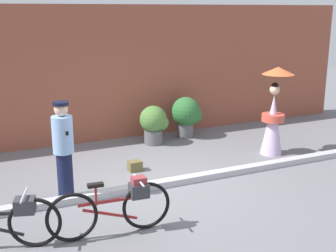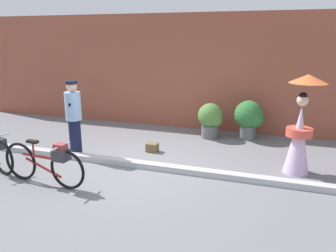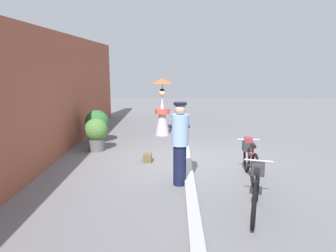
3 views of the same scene
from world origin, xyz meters
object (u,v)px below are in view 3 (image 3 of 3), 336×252
(bicycle_near_officer, at_px, (257,187))
(potted_plant_by_door, at_px, (98,124))
(potted_plant_small, at_px, (97,133))
(bicycle_far_side, at_px, (250,158))
(person_with_parasol, at_px, (162,109))
(backpack_on_pavement, at_px, (148,158))
(person_officer, at_px, (180,142))

(bicycle_near_officer, bearing_deg, potted_plant_by_door, 38.60)
(potted_plant_by_door, bearing_deg, potted_plant_small, -168.16)
(bicycle_far_side, relative_size, person_with_parasol, 0.92)
(bicycle_near_officer, distance_m, bicycle_far_side, 1.57)
(potted_plant_by_door, xyz_separation_m, backpack_on_pavement, (-2.00, -1.71, -0.48))
(person_with_parasol, distance_m, potted_plant_by_door, 2.27)
(person_with_parasol, xyz_separation_m, potted_plant_by_door, (-1.11, 1.95, -0.32))
(person_with_parasol, relative_size, potted_plant_small, 2.09)
(bicycle_near_officer, bearing_deg, potted_plant_small, 43.53)
(backpack_on_pavement, bearing_deg, person_officer, -153.04)
(bicycle_far_side, xyz_separation_m, potted_plant_small, (2.16, 3.77, 0.08))
(person_officer, bearing_deg, potted_plant_by_door, 35.15)
(backpack_on_pavement, bearing_deg, potted_plant_by_door, 40.44)
(potted_plant_by_door, bearing_deg, bicycle_near_officer, -141.40)
(bicycle_near_officer, height_order, potted_plant_by_door, potted_plant_by_door)
(bicycle_near_officer, height_order, backpack_on_pavement, bicycle_near_officer)
(person_with_parasol, bearing_deg, bicycle_near_officer, -162.95)
(potted_plant_small, bearing_deg, person_officer, -138.38)
(potted_plant_small, bearing_deg, potted_plant_by_door, 11.84)
(bicycle_near_officer, relative_size, person_officer, 1.04)
(bicycle_near_officer, height_order, bicycle_far_side, bicycle_far_side)
(bicycle_far_side, xyz_separation_m, potted_plant_by_door, (3.12, 3.97, 0.15))
(person_officer, bearing_deg, potted_plant_small, 41.62)
(person_officer, distance_m, potted_plant_by_door, 4.32)
(person_with_parasol, distance_m, potted_plant_small, 2.74)
(backpack_on_pavement, bearing_deg, person_with_parasol, -4.52)
(person_with_parasol, height_order, potted_plant_by_door, person_with_parasol)
(bicycle_near_officer, xyz_separation_m, backpack_on_pavement, (2.66, 2.02, -0.30))
(bicycle_near_officer, xyz_separation_m, person_officer, (1.14, 1.24, 0.48))
(bicycle_far_side, xyz_separation_m, backpack_on_pavement, (1.11, 2.26, -0.33))
(person_officer, height_order, person_with_parasol, person_with_parasol)
(person_with_parasol, bearing_deg, potted_plant_small, 139.70)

